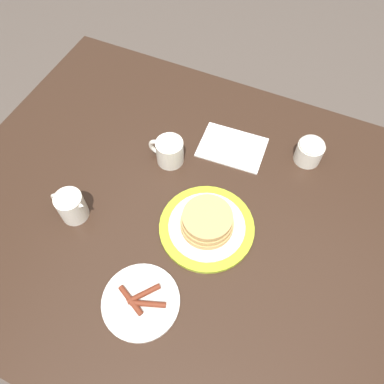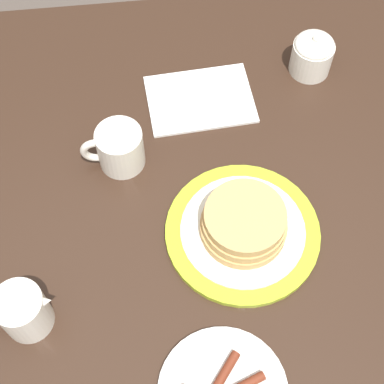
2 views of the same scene
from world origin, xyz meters
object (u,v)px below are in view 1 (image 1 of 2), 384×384
Objects in this scene: pancake_plate at (207,224)px; side_plate_bacon at (141,301)px; napkin at (232,147)px; coffee_mug at (169,151)px; creamer_pitcher at (72,206)px; sugar_bowl at (310,150)px.

pancake_plate reaches higher than side_plate_bacon.
pancake_plate is 0.29m from napkin.
coffee_mug is at bearing -73.17° from side_plate_bacon.
coffee_mug is (0.13, -0.42, 0.04)m from side_plate_bacon.
creamer_pitcher reaches higher than pancake_plate.
creamer_pitcher reaches higher than coffee_mug.
creamer_pitcher is 0.55× the size of napkin.
pancake_plate is 0.39m from sugar_bowl.
pancake_plate is at bearing 97.25° from napkin.
sugar_bowl is (-0.19, -0.34, 0.02)m from pancake_plate.
napkin is (-0.16, -0.12, -0.04)m from coffee_mug.
coffee_mug is (0.19, -0.17, 0.02)m from pancake_plate.
pancake_plate is 2.84× the size of sugar_bowl.
side_plate_bacon reaches higher than napkin.
pancake_plate is 0.26m from coffee_mug.
creamer_pitcher is 0.51m from napkin.
creamer_pitcher is at bearing 60.81° from coffee_mug.
creamer_pitcher is at bearing 17.45° from pancake_plate.
sugar_bowl reaches higher than coffee_mug.
sugar_bowl is (-0.25, -0.59, 0.04)m from side_plate_bacon.
side_plate_bacon is 1.67× the size of creamer_pitcher.
coffee_mug is at bearing 24.54° from sugar_bowl.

